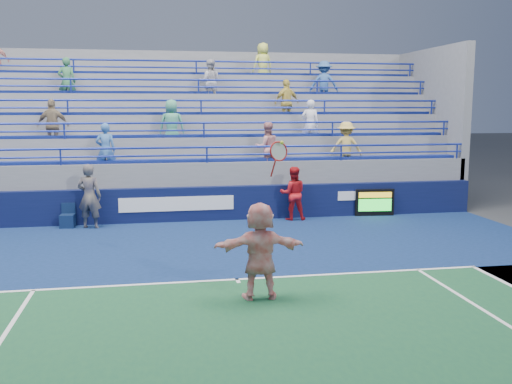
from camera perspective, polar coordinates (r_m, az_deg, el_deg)
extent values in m
plane|color=#333538|center=(12.21, -1.90, -8.82)|extent=(120.00, 120.00, 0.00)
cube|color=#0D2245|center=(14.31, -3.17, -6.19)|extent=(18.00, 8.40, 0.02)
cube|color=white|center=(12.21, -1.90, -8.72)|extent=(11.00, 0.10, 0.01)
cube|color=white|center=(12.11, -1.83, -8.86)|extent=(0.08, 0.30, 0.01)
cube|color=#0A1137|center=(18.38, -4.82, -1.17)|extent=(18.00, 0.30, 1.10)
cube|color=white|center=(18.15, -7.92, -1.18)|extent=(3.60, 0.02, 0.45)
cube|color=white|center=(19.37, 10.72, -0.34)|extent=(1.80, 0.02, 0.30)
cube|color=slate|center=(21.28, -5.56, 0.16)|extent=(18.00, 5.60, 1.10)
cube|color=slate|center=(21.23, -5.57, 1.16)|extent=(18.00, 5.60, 1.85)
cube|color=navy|center=(18.79, -5.04, 3.20)|extent=(17.40, 0.45, 0.10)
cylinder|color=#1B2D96|center=(18.36, -4.94, 4.48)|extent=(18.00, 0.07, 0.07)
cube|color=slate|center=(21.68, -5.69, 2.31)|extent=(18.00, 4.60, 2.60)
cube|color=navy|center=(19.73, -5.33, 5.63)|extent=(17.40, 0.45, 0.10)
cylinder|color=#1B2D96|center=(19.32, -5.25, 6.91)|extent=(18.00, 0.07, 0.07)
cube|color=slate|center=(22.14, -5.81, 3.41)|extent=(18.00, 3.60, 3.35)
cube|color=navy|center=(20.70, -5.59, 7.84)|extent=(17.40, 0.45, 0.10)
cylinder|color=#1B2D96|center=(20.31, -5.52, 9.10)|extent=(18.00, 0.07, 0.07)
cube|color=slate|center=(22.60, -5.92, 4.47)|extent=(18.00, 2.60, 4.10)
cube|color=navy|center=(21.71, -5.84, 9.85)|extent=(17.40, 0.45, 0.10)
cylinder|color=#1B2D96|center=(21.32, -5.77, 11.09)|extent=(18.00, 0.07, 0.07)
cube|color=slate|center=(23.08, -6.03, 5.49)|extent=(18.00, 1.60, 4.85)
cube|color=navy|center=(22.73, -6.06, 11.68)|extent=(17.40, 0.45, 0.10)
cylinder|color=#1B2D96|center=(22.36, -6.00, 12.89)|extent=(18.00, 0.07, 0.07)
imported|color=white|center=(20.39, 5.44, 6.79)|extent=(0.71, 0.57, 1.70)
imported|color=#8A775C|center=(19.91, -19.64, 6.30)|extent=(1.00, 0.43, 1.70)
imported|color=#E2CA58|center=(21.20, 3.09, 8.91)|extent=(1.07, 0.68, 1.70)
imported|color=#479E77|center=(19.66, -8.41, 6.68)|extent=(0.84, 0.56, 1.70)
imported|color=#E7F05D|center=(23.10, 0.69, 12.62)|extent=(0.95, 0.76, 1.70)
imported|color=silver|center=(21.76, -4.64, 10.87)|extent=(0.88, 0.72, 1.70)
imported|color=#396AAD|center=(18.75, -14.80, 4.10)|extent=(0.63, 0.42, 1.70)
imported|color=#377A4B|center=(21.87, -18.39, 10.45)|extent=(0.63, 0.42, 1.70)
imported|color=#3663A4|center=(22.62, 6.81, 10.75)|extent=(1.22, 0.89, 1.70)
imported|color=#D48989|center=(19.05, 1.10, 4.45)|extent=(0.89, 0.73, 1.70)
imported|color=#E0BC57|center=(19.77, 8.99, 4.50)|extent=(1.21, 0.86, 1.70)
cube|color=black|center=(19.49, 11.75, -1.04)|extent=(1.32, 0.25, 0.91)
cube|color=gold|center=(19.37, 11.86, -0.29)|extent=(1.12, 0.02, 0.18)
cube|color=#19E533|center=(19.43, 11.83, -1.28)|extent=(1.12, 0.02, 0.41)
cube|color=#0D1D3F|center=(18.19, -18.31, -2.78)|extent=(0.44, 0.44, 0.41)
cube|color=#0D1D3F|center=(18.30, -18.29, -1.54)|extent=(0.41, 0.08, 0.32)
imported|color=white|center=(10.84, 0.40, -5.90)|extent=(1.77, 0.63, 1.88)
torus|color=#B01715|center=(10.60, 2.28, 4.09)|extent=(0.39, 0.22, 0.38)
cylinder|color=#B01715|center=(10.61, 1.74, 2.40)|extent=(0.08, 0.21, 0.34)
sphere|color=yellow|center=(10.55, 2.61, 4.96)|extent=(0.07, 0.07, 0.07)
imported|color=#15183B|center=(17.78, -16.32, -0.42)|extent=(0.80, 0.62, 1.96)
imported|color=red|center=(18.37, 3.72, -0.15)|extent=(0.91, 0.75, 1.74)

